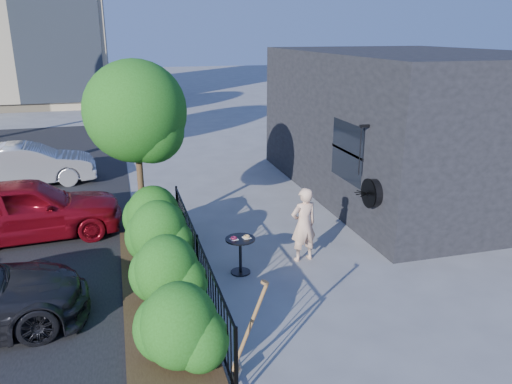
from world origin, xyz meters
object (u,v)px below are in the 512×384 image
object	(u,v)px
cafe_table	(240,249)
patio_tree	(139,118)
car_silver	(29,165)
woman	(304,225)
car_red	(26,209)
shovel	(247,337)

from	to	relation	value
cafe_table	patio_tree	bearing A→B (deg)	125.64
cafe_table	car_silver	distance (m)	8.88
woman	car_red	xyz separation A→B (m)	(-5.64, 2.74, -0.07)
patio_tree	woman	xyz separation A→B (m)	(3.03, -2.06, -1.98)
patio_tree	cafe_table	distance (m)	3.61
patio_tree	car_red	bearing A→B (deg)	165.34
patio_tree	woman	world-z (taller)	patio_tree
woman	car_red	distance (m)	6.27
woman	shovel	xyz separation A→B (m)	(-2.05, -3.30, -0.13)
cafe_table	woman	world-z (taller)	woman
cafe_table	woman	xyz separation A→B (m)	(1.39, 0.23, 0.28)
patio_tree	woman	distance (m)	4.16
car_silver	woman	bearing A→B (deg)	-143.35
patio_tree	cafe_table	xyz separation A→B (m)	(1.64, -2.29, -2.26)
patio_tree	car_red	world-z (taller)	patio_tree
woman	car_silver	xyz separation A→B (m)	(-6.21, 7.22, -0.14)
woman	car_silver	size ratio (longest dim) A/B	0.40
patio_tree	shovel	world-z (taller)	patio_tree
woman	patio_tree	bearing A→B (deg)	-43.04
patio_tree	car_red	distance (m)	3.39
patio_tree	shovel	xyz separation A→B (m)	(0.98, -5.36, -2.11)
car_silver	car_red	bearing A→B (deg)	-176.80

